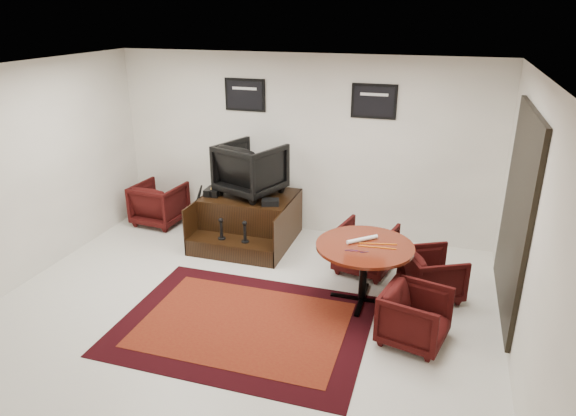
% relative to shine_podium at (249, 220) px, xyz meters
% --- Properties ---
extents(ground, '(6.00, 6.00, 0.00)m').
position_rel_shine_podium_xyz_m(ground, '(0.64, -1.84, -0.33)').
color(ground, silver).
rests_on(ground, ground).
extents(room_shell, '(6.02, 5.02, 2.81)m').
position_rel_shine_podium_xyz_m(room_shell, '(1.05, -1.72, 1.45)').
color(room_shell, white).
rests_on(room_shell, ground).
extents(area_rug, '(2.82, 2.12, 0.01)m').
position_rel_shine_podium_xyz_m(area_rug, '(0.79, -2.21, -0.32)').
color(area_rug, black).
rests_on(area_rug, ground).
extents(shine_podium, '(1.39, 1.43, 0.72)m').
position_rel_shine_podium_xyz_m(shine_podium, '(0.00, 0.00, 0.00)').
color(shine_podium, black).
rests_on(shine_podium, ground).
extents(shine_chair, '(1.08, 1.05, 0.89)m').
position_rel_shine_podium_xyz_m(shine_chair, '(0.00, 0.14, 0.83)').
color(shine_chair, black).
rests_on(shine_chair, shine_podium).
extents(shoes_pair, '(0.24, 0.30, 0.11)m').
position_rel_shine_podium_xyz_m(shoes_pair, '(-0.54, -0.07, 0.44)').
color(shoes_pair, black).
rests_on(shoes_pair, shine_podium).
extents(polish_kit, '(0.28, 0.23, 0.09)m').
position_rel_shine_podium_xyz_m(polish_kit, '(0.44, -0.23, 0.43)').
color(polish_kit, black).
rests_on(polish_kit, shine_podium).
extents(umbrella_black, '(0.34, 0.13, 0.92)m').
position_rel_shine_podium_xyz_m(umbrella_black, '(-0.83, -0.16, 0.13)').
color(umbrella_black, black).
rests_on(umbrella_black, ground).
extents(umbrella_hooked, '(0.31, 0.11, 0.82)m').
position_rel_shine_podium_xyz_m(umbrella_hooked, '(-0.80, -0.08, 0.08)').
color(umbrella_hooked, black).
rests_on(umbrella_hooked, ground).
extents(armchair_side, '(0.81, 0.76, 0.77)m').
position_rel_shine_podium_xyz_m(armchair_side, '(-1.68, 0.18, 0.06)').
color(armchair_side, black).
rests_on(armchair_side, ground).
extents(meeting_table, '(1.18, 1.18, 0.77)m').
position_rel_shine_podium_xyz_m(meeting_table, '(2.00, -1.28, 0.35)').
color(meeting_table, '#4D140B').
rests_on(meeting_table, ground).
extents(table_chair_back, '(0.84, 0.81, 0.74)m').
position_rel_shine_podium_xyz_m(table_chair_back, '(1.90, -0.47, 0.04)').
color(table_chair_back, black).
rests_on(table_chair_back, ground).
extents(table_chair_window, '(0.85, 0.86, 0.67)m').
position_rel_shine_podium_xyz_m(table_chair_window, '(2.81, -0.92, 0.01)').
color(table_chair_window, black).
rests_on(table_chair_window, ground).
extents(table_chair_corner, '(0.76, 0.79, 0.68)m').
position_rel_shine_podium_xyz_m(table_chair_corner, '(2.67, -1.95, 0.01)').
color(table_chair_corner, black).
rests_on(table_chair_corner, ground).
extents(paper_roll, '(0.35, 0.32, 0.05)m').
position_rel_shine_podium_xyz_m(paper_roll, '(1.95, -1.20, 0.46)').
color(paper_roll, white).
rests_on(paper_roll, meeting_table).
extents(table_clutter, '(0.57, 0.35, 0.01)m').
position_rel_shine_podium_xyz_m(table_clutter, '(2.11, -1.31, 0.44)').
color(table_clutter, orange).
rests_on(table_clutter, meeting_table).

